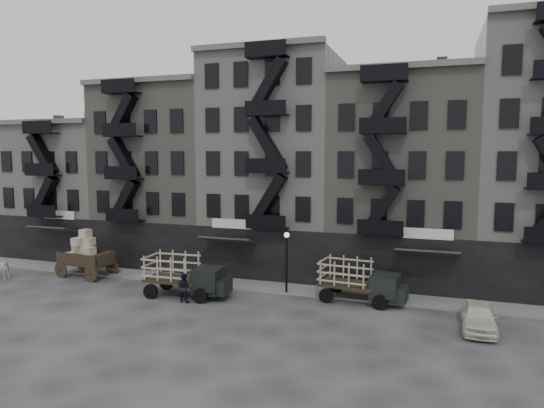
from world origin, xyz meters
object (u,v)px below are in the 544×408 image
(horse, at_px, (0,268))
(wagon, at_px, (85,250))
(car_east, at_px, (479,316))
(stake_truck_west, at_px, (185,273))
(pedestrian_mid, at_px, (184,288))
(stake_truck_east, at_px, (360,278))

(horse, bearing_deg, wagon, -61.97)
(wagon, bearing_deg, car_east, 1.08)
(car_east, bearing_deg, stake_truck_west, 179.67)
(stake_truck_west, relative_size, car_east, 1.32)
(wagon, height_order, car_east, wagon)
(wagon, bearing_deg, stake_truck_west, -6.16)
(wagon, xyz_separation_m, car_east, (28.06, -2.56, -1.33))
(stake_truck_west, distance_m, pedestrian_mid, 1.40)
(horse, height_order, stake_truck_west, stake_truck_west)
(wagon, bearing_deg, horse, -147.49)
(horse, height_order, stake_truck_east, stake_truck_east)
(stake_truck_east, relative_size, car_east, 1.29)
(stake_truck_west, bearing_deg, stake_truck_east, 9.91)
(horse, xyz_separation_m, pedestrian_mid, (16.04, -0.55, 0.10))
(pedestrian_mid, bearing_deg, car_east, -172.57)
(horse, relative_size, pedestrian_mid, 1.06)
(stake_truck_west, height_order, pedestrian_mid, stake_truck_west)
(stake_truck_west, bearing_deg, car_east, -3.77)
(stake_truck_west, xyz_separation_m, stake_truck_east, (11.26, 2.50, -0.06))
(horse, distance_m, wagon, 6.36)
(horse, distance_m, car_east, 33.67)
(stake_truck_east, bearing_deg, pedestrian_mid, -155.64)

